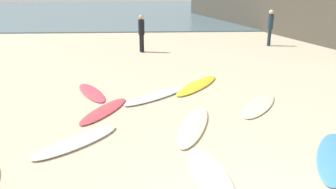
{
  "coord_description": "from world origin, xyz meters",
  "views": [
    {
      "loc": [
        -1.61,
        -3.23,
        3.04
      ],
      "look_at": [
        -1.08,
        5.43,
        0.3
      ],
      "focal_mm": 37.59,
      "sensor_mm": 36.0,
      "label": 1
    }
  ],
  "objects_px": {
    "surfboard_5": "(197,85)",
    "surfboard_4": "(77,141)",
    "surfboard_3": "(156,96)",
    "surfboard_9": "(92,92)",
    "surfboard_6": "(333,157)",
    "surfboard_0": "(259,105)",
    "beachgoer_near": "(141,32)",
    "surfboard_2": "(210,174)",
    "surfboard_1": "(104,111)",
    "beachgoer_far": "(270,26)",
    "surfboard_8": "(193,126)"
  },
  "relations": [
    {
      "from": "surfboard_0",
      "to": "surfboard_5",
      "type": "distance_m",
      "value": 2.36
    },
    {
      "from": "surfboard_9",
      "to": "beachgoer_near",
      "type": "bearing_deg",
      "value": 54.15
    },
    {
      "from": "surfboard_0",
      "to": "beachgoer_near",
      "type": "distance_m",
      "value": 8.46
    },
    {
      "from": "surfboard_9",
      "to": "surfboard_0",
      "type": "bearing_deg",
      "value": -40.68
    },
    {
      "from": "surfboard_1",
      "to": "surfboard_2",
      "type": "height_order",
      "value": "surfboard_2"
    },
    {
      "from": "surfboard_5",
      "to": "surfboard_6",
      "type": "bearing_deg",
      "value": -36.69
    },
    {
      "from": "surfboard_3",
      "to": "beachgoer_far",
      "type": "bearing_deg",
      "value": -80.05
    },
    {
      "from": "surfboard_1",
      "to": "beachgoer_far",
      "type": "xyz_separation_m",
      "value": [
        7.35,
        9.38,
        0.98
      ]
    },
    {
      "from": "surfboard_1",
      "to": "surfboard_2",
      "type": "bearing_deg",
      "value": -33.03
    },
    {
      "from": "surfboard_8",
      "to": "surfboard_1",
      "type": "bearing_deg",
      "value": -10.44
    },
    {
      "from": "surfboard_6",
      "to": "surfboard_8",
      "type": "relative_size",
      "value": 0.93
    },
    {
      "from": "surfboard_5",
      "to": "surfboard_8",
      "type": "xyz_separation_m",
      "value": [
        -0.53,
        -3.22,
        -0.0
      ]
    },
    {
      "from": "surfboard_5",
      "to": "surfboard_9",
      "type": "distance_m",
      "value": 3.2
    },
    {
      "from": "surfboard_0",
      "to": "surfboard_8",
      "type": "distance_m",
      "value": 2.28
    },
    {
      "from": "surfboard_2",
      "to": "surfboard_3",
      "type": "relative_size",
      "value": 0.85
    },
    {
      "from": "surfboard_1",
      "to": "beachgoer_near",
      "type": "bearing_deg",
      "value": 107.74
    },
    {
      "from": "surfboard_6",
      "to": "beachgoer_far",
      "type": "relative_size",
      "value": 1.26
    },
    {
      "from": "surfboard_4",
      "to": "surfboard_6",
      "type": "height_order",
      "value": "surfboard_4"
    },
    {
      "from": "surfboard_5",
      "to": "surfboard_4",
      "type": "bearing_deg",
      "value": -94.61
    },
    {
      "from": "surfboard_3",
      "to": "surfboard_4",
      "type": "bearing_deg",
      "value": 106.16
    },
    {
      "from": "surfboard_9",
      "to": "surfboard_6",
      "type": "bearing_deg",
      "value": -64.28
    },
    {
      "from": "surfboard_6",
      "to": "surfboard_9",
      "type": "relative_size",
      "value": 1.11
    },
    {
      "from": "surfboard_9",
      "to": "beachgoer_near",
      "type": "height_order",
      "value": "beachgoer_near"
    },
    {
      "from": "surfboard_9",
      "to": "beachgoer_far",
      "type": "bearing_deg",
      "value": 21.1
    },
    {
      "from": "surfboard_3",
      "to": "surfboard_4",
      "type": "relative_size",
      "value": 1.16
    },
    {
      "from": "surfboard_6",
      "to": "beachgoer_far",
      "type": "xyz_separation_m",
      "value": [
        2.91,
        12.09,
        0.99
      ]
    },
    {
      "from": "surfboard_0",
      "to": "surfboard_5",
      "type": "relative_size",
      "value": 0.86
    },
    {
      "from": "surfboard_9",
      "to": "surfboard_5",
      "type": "bearing_deg",
      "value": -13.74
    },
    {
      "from": "surfboard_1",
      "to": "surfboard_8",
      "type": "xyz_separation_m",
      "value": [
        2.09,
        -1.1,
        0.0
      ]
    },
    {
      "from": "beachgoer_near",
      "to": "surfboard_6",
      "type": "bearing_deg",
      "value": 177.65
    },
    {
      "from": "surfboard_6",
      "to": "beachgoer_far",
      "type": "height_order",
      "value": "beachgoer_far"
    },
    {
      "from": "surfboard_6",
      "to": "surfboard_5",
      "type": "bearing_deg",
      "value": -40.52
    },
    {
      "from": "surfboard_4",
      "to": "beachgoer_near",
      "type": "bearing_deg",
      "value": -55.12
    },
    {
      "from": "surfboard_2",
      "to": "beachgoer_near",
      "type": "xyz_separation_m",
      "value": [
        -1.23,
        11.19,
        0.91
      ]
    },
    {
      "from": "surfboard_2",
      "to": "surfboard_5",
      "type": "height_order",
      "value": "surfboard_5"
    },
    {
      "from": "surfboard_1",
      "to": "beachgoer_far",
      "type": "height_order",
      "value": "beachgoer_far"
    },
    {
      "from": "surfboard_5",
      "to": "beachgoer_near",
      "type": "height_order",
      "value": "beachgoer_near"
    },
    {
      "from": "surfboard_1",
      "to": "surfboard_0",
      "type": "bearing_deg",
      "value": 26.5
    },
    {
      "from": "surfboard_6",
      "to": "surfboard_9",
      "type": "distance_m",
      "value": 6.56
    },
    {
      "from": "surfboard_1",
      "to": "beachgoer_near",
      "type": "relative_size",
      "value": 1.21
    },
    {
      "from": "surfboard_3",
      "to": "surfboard_9",
      "type": "height_order",
      "value": "surfboard_3"
    },
    {
      "from": "surfboard_1",
      "to": "beachgoer_near",
      "type": "xyz_separation_m",
      "value": [
        0.86,
        7.99,
        0.92
      ]
    },
    {
      "from": "surfboard_5",
      "to": "surfboard_9",
      "type": "relative_size",
      "value": 1.26
    },
    {
      "from": "surfboard_4",
      "to": "surfboard_5",
      "type": "xyz_separation_m",
      "value": [
        2.96,
        3.9,
        -0.0
      ]
    },
    {
      "from": "surfboard_0",
      "to": "surfboard_4",
      "type": "relative_size",
      "value": 1.1
    },
    {
      "from": "surfboard_0",
      "to": "surfboard_9",
      "type": "bearing_deg",
      "value": -164.95
    },
    {
      "from": "surfboard_5",
      "to": "beachgoer_far",
      "type": "distance_m",
      "value": 8.72
    },
    {
      "from": "surfboard_0",
      "to": "surfboard_2",
      "type": "height_order",
      "value": "surfboard_2"
    },
    {
      "from": "surfboard_2",
      "to": "surfboard_4",
      "type": "bearing_deg",
      "value": -37.16
    },
    {
      "from": "surfboard_1",
      "to": "surfboard_4",
      "type": "height_order",
      "value": "surfboard_4"
    }
  ]
}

